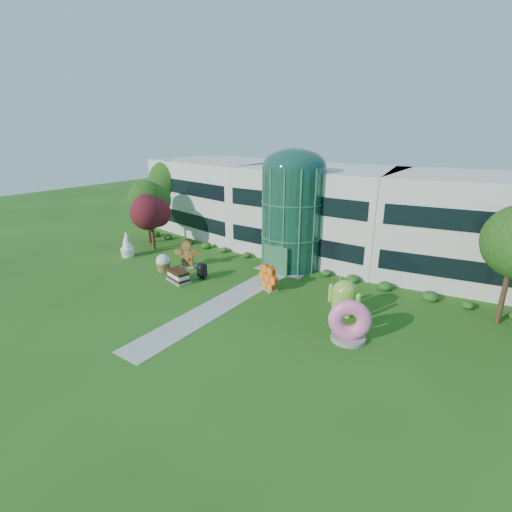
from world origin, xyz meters
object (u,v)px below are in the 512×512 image
Objects in this scene: android_black at (202,269)px; gingerbread at (187,254)px; android_green at (344,295)px; donut at (350,320)px.

gingerbread is (-3.31, 1.47, 0.47)m from android_black.
android_green is 13.49m from android_black.
android_green is at bearing 18.95° from android_black.
android_green is 3.39m from donut.
android_black is 15.24m from donut.
donut reaches higher than android_black.
android_black is 0.62× the size of donut.
android_green is 16.79m from gingerbread.
donut is at bearing 7.39° from android_black.
donut is at bearing -35.44° from gingerbread.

